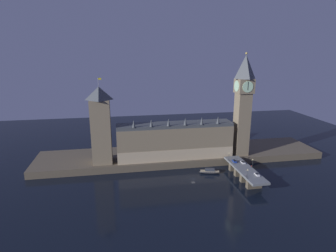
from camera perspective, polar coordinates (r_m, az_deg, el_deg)
name	(u,v)px	position (r m, az deg, el deg)	size (l,w,h in m)	color
ground_plane	(193,179)	(190.67, 5.15, -10.66)	(400.00, 400.00, 0.00)	black
embankment	(180,155)	(224.50, 2.55, -5.89)	(220.00, 42.00, 5.12)	brown
parliament_hall	(175,140)	(208.33, 1.41, -2.96)	(84.95, 16.45, 31.71)	#7F7056
clock_tower	(243,102)	(215.75, 15.02, 4.66)	(12.14, 12.25, 76.62)	#7F7056
victoria_tower	(101,125)	(200.59, -13.48, 0.13)	(13.64, 13.64, 60.25)	#7F7056
bridge	(244,172)	(195.62, 15.27, -8.96)	(11.18, 46.00, 7.20)	slate
car_northbound_lead	(234,161)	(202.89, 13.35, -6.97)	(2.10, 4.58, 1.55)	navy
car_southbound_lead	(257,175)	(185.63, 17.62, -9.38)	(2.11, 4.14, 1.57)	white
car_southbound_trail	(243,162)	(202.45, 14.96, -7.16)	(2.09, 4.57, 1.34)	white
pedestrian_near_rail	(246,175)	(182.14, 15.58, -9.65)	(0.38, 0.38, 1.64)	black
pedestrian_mid_walk	(251,166)	(196.78, 16.59, -7.85)	(0.38, 0.38, 1.66)	black
street_lamp_near	(248,173)	(178.89, 15.86, -9.12)	(1.34, 0.60, 5.99)	#2D3333
street_lamp_mid	(253,162)	(195.52, 16.82, -7.09)	(1.34, 0.60, 6.08)	#2D3333
street_lamp_far	(229,156)	(203.63, 12.28, -5.90)	(1.34, 0.60, 6.09)	#2D3333
boat_upstream	(210,172)	(199.78, 8.48, -9.13)	(15.21, 7.65, 3.56)	#28282D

